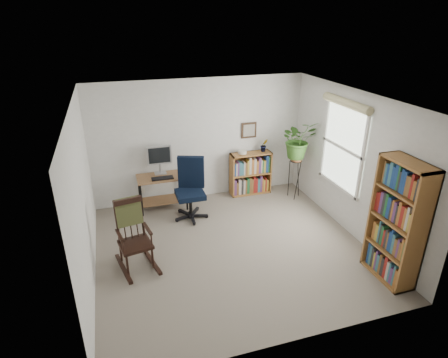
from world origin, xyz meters
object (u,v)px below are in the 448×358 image
object	(u,v)px
rocking_chair	(134,236)
tall_bookshelf	(397,222)
office_chair	(190,190)
desk	(163,192)
low_bookshelf	(250,173)

from	to	relation	value
rocking_chair	tall_bookshelf	world-z (taller)	tall_bookshelf
office_chair	rocking_chair	xyz separation A→B (m)	(-1.08, -1.20, -0.04)
desk	tall_bookshelf	size ratio (longest dim) A/B	0.52
desk	rocking_chair	distance (m)	1.88
desk	low_bookshelf	xyz separation A→B (m)	(1.84, 0.12, 0.11)
desk	office_chair	xyz separation A→B (m)	(0.42, -0.54, 0.24)
tall_bookshelf	low_bookshelf	bearing A→B (deg)	106.10
desk	tall_bookshelf	xyz separation A→B (m)	(2.75, -3.02, 0.56)
desk	tall_bookshelf	world-z (taller)	tall_bookshelf
desk	tall_bookshelf	distance (m)	4.13
rocking_chair	low_bookshelf	world-z (taller)	rocking_chair
rocking_chair	tall_bookshelf	xyz separation A→B (m)	(3.41, -1.28, 0.35)
desk	low_bookshelf	bearing A→B (deg)	3.73
low_bookshelf	rocking_chair	bearing A→B (deg)	-143.28
office_chair	low_bookshelf	distance (m)	1.57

